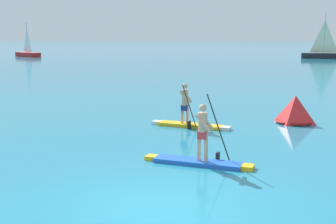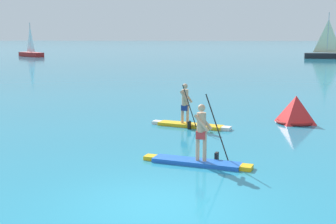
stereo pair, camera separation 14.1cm
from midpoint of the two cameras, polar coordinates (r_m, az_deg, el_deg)
The scene contains 6 objects.
ground at distance 10.10m, azimuth -0.96°, elevation -11.63°, with size 440.00×440.00×0.00m, color teal.
paddleboarder_mid_center at distance 13.07m, azimuth 4.17°, elevation -4.97°, with size 3.15×1.33×2.01m.
paddleboarder_far_right at distance 18.26m, azimuth 2.88°, elevation -0.80°, with size 3.22×1.53×1.74m.
race_marker_buoy at distance 19.69m, azimuth 15.79°, elevation 0.12°, with size 1.81×1.81×1.15m.
sailboat_left_horizon at distance 77.00m, azimuth -16.62°, elevation 7.13°, with size 5.10×4.68×5.34m.
sailboat_right_horizon at distance 72.08m, azimuth 19.21°, elevation 6.90°, with size 6.54×2.87×6.70m.
Camera 2 is at (0.90, -9.36, 3.68)m, focal length 49.01 mm.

